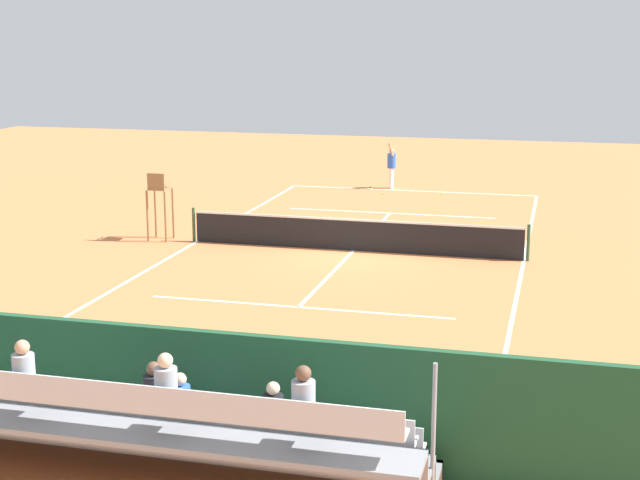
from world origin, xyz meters
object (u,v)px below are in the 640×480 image
at_px(courtside_bench, 342,414).
at_px(tennis_ball_near, 383,193).
at_px(tennis_player, 392,164).
at_px(tennis_ball_far, 442,194).
at_px(equipment_bag, 230,427).
at_px(umpire_chair, 159,199).
at_px(tennis_racket, 369,188).
at_px(tennis_net, 354,234).
at_px(bleacher_stand, 122,425).

bearing_deg(courtside_bench, tennis_ball_near, -80.82).
xyz_separation_m(tennis_player, tennis_ball_far, (-2.22, 0.93, -0.98)).
relative_size(equipment_bag, tennis_ball_near, 13.64).
xyz_separation_m(courtside_bench, tennis_ball_near, (3.75, -23.20, -0.53)).
distance_m(umpire_chair, tennis_racket, 12.07).
relative_size(tennis_player, tennis_ball_near, 29.18).
bearing_deg(equipment_bag, tennis_racket, -83.62).
height_order(umpire_chair, tennis_player, umpire_chair).
bearing_deg(tennis_racket, courtside_bench, 100.64).
relative_size(equipment_bag, tennis_player, 0.47).
height_order(tennis_net, tennis_player, tennis_player).
height_order(tennis_player, tennis_ball_far, tennis_player).
relative_size(courtside_bench, equipment_bag, 2.00).
bearing_deg(tennis_racket, tennis_ball_near, 125.73).
bearing_deg(tennis_net, tennis_racket, -80.74).
distance_m(umpire_chair, tennis_player, 12.63).
bearing_deg(umpire_chair, tennis_racket, -111.48).
bearing_deg(tennis_ball_far, bleacher_stand, 87.19).
relative_size(tennis_net, tennis_ball_far, 156.06).
relative_size(umpire_chair, tennis_ball_near, 32.42).
xyz_separation_m(bleacher_stand, tennis_ball_far, (-1.27, -25.85, -0.94)).
distance_m(courtside_bench, equipment_bag, 1.88).
bearing_deg(tennis_ball_far, tennis_ball_near, 13.37).
distance_m(tennis_net, umpire_chair, 6.25).
xyz_separation_m(tennis_net, tennis_player, (0.93, -11.39, 0.51)).
distance_m(bleacher_stand, umpire_chair, 16.52).
xyz_separation_m(tennis_ball_near, tennis_ball_far, (-2.27, -0.54, 0.00)).
distance_m(bleacher_stand, tennis_player, 26.80).
height_order(tennis_net, tennis_racket, tennis_net).
distance_m(tennis_net, tennis_ball_near, 9.99).
bearing_deg(tennis_racket, tennis_net, 99.26).
distance_m(tennis_net, tennis_ball_far, 10.56).
relative_size(equipment_bag, tennis_racket, 1.58).
xyz_separation_m(equipment_bag, tennis_player, (1.86, -24.79, 0.84)).
distance_m(tennis_racket, tennis_ball_near, 1.42).
bearing_deg(courtside_bench, tennis_player, -81.48).
distance_m(courtside_bench, tennis_player, 24.94).
bearing_deg(tennis_player, tennis_net, 94.66).
xyz_separation_m(umpire_chair, tennis_ball_far, (-7.49, -10.55, -1.28)).
xyz_separation_m(bleacher_stand, tennis_racket, (1.82, -26.47, -0.95)).
bearing_deg(tennis_player, tennis_racket, 19.65).
height_order(tennis_player, tennis_ball_near, tennis_player).
distance_m(equipment_bag, tennis_ball_near, 23.41).
distance_m(umpire_chair, equipment_bag, 15.15).
bearing_deg(tennis_net, tennis_ball_far, -97.02).
distance_m(umpire_chair, tennis_ball_far, 13.00).
bearing_deg(equipment_bag, tennis_ball_far, -90.86).
xyz_separation_m(bleacher_stand, umpire_chair, (6.22, -15.31, 0.35)).
xyz_separation_m(equipment_bag, tennis_ball_far, (-0.36, -23.87, -0.15)).
relative_size(umpire_chair, courtside_bench, 1.19).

